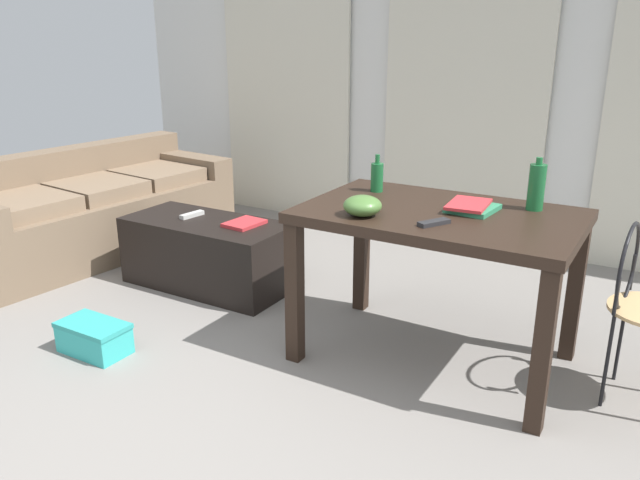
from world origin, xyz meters
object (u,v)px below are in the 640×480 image
object	(u,v)px
coffee_table	(208,253)
book_stack	(471,207)
couch	(92,211)
shoebox	(94,337)
bottle_near	(536,187)
craft_table	(439,233)
bottle_far	(377,177)
bowl	(362,206)
magazine	(244,223)
tv_remote_primary	(192,215)
tv_remote_on_table	(434,223)

from	to	relation	value
coffee_table	book_stack	distance (m)	1.78
couch	shoebox	distance (m)	1.67
bottle_near	craft_table	bearing A→B (deg)	-146.35
couch	craft_table	distance (m)	2.78
craft_table	bottle_far	world-z (taller)	bottle_far
bowl	bottle_near	bearing A→B (deg)	37.58
bottle_near	magazine	distance (m)	1.72
tv_remote_primary	magazine	world-z (taller)	tv_remote_primary
tv_remote_primary	magazine	bearing A→B (deg)	12.14
couch	coffee_table	world-z (taller)	couch
tv_remote_on_table	shoebox	size ratio (longest dim) A/B	0.42
coffee_table	magazine	world-z (taller)	magazine
craft_table	tv_remote_on_table	size ratio (longest dim) A/B	8.33
couch	magazine	bearing A→B (deg)	-2.13
book_stack	tv_remote_primary	xyz separation A→B (m)	(-1.82, 0.12, -0.34)
craft_table	tv_remote_primary	bearing A→B (deg)	173.50
bottle_far	tv_remote_on_table	distance (m)	0.62
craft_table	bottle_near	distance (m)	0.49
bottle_near	tv_remote_on_table	bearing A→B (deg)	-124.07
craft_table	book_stack	bearing A→B (deg)	32.72
couch	tv_remote_primary	size ratio (longest dim) A/B	12.42
book_stack	magazine	xyz separation A→B (m)	(-1.42, 0.14, -0.34)
craft_table	tv_remote_on_table	xyz separation A→B (m)	(0.05, -0.22, 0.12)
bottle_near	magazine	bearing A→B (deg)	-179.18
bottle_near	book_stack	bearing A→B (deg)	-145.90
tv_remote_on_table	shoebox	distance (m)	1.78
bowl	craft_table	bearing A→B (deg)	42.24
book_stack	shoebox	bearing A→B (deg)	-151.05
bottle_near	bowl	bearing A→B (deg)	-142.42
craft_table	bowl	world-z (taller)	bowl
craft_table	shoebox	bearing A→B (deg)	-151.37
magazine	shoebox	xyz separation A→B (m)	(-0.18, -1.03, -0.36)
coffee_table	craft_table	bearing A→B (deg)	-6.20
couch	bottle_far	distance (m)	2.39
coffee_table	bottle_far	bearing A→B (deg)	0.84
coffee_table	magazine	distance (m)	0.35
bottle_near	book_stack	size ratio (longest dim) A/B	0.93
craft_table	bottle_far	bearing A→B (deg)	155.72
tv_remote_on_table	bottle_near	bearing A→B (deg)	85.10
tv_remote_on_table	tv_remote_primary	size ratio (longest dim) A/B	0.89
couch	coffee_table	bearing A→B (deg)	-5.01
bottle_far	shoebox	distance (m)	1.64
coffee_table	bottle_far	distance (m)	1.31
coffee_table	craft_table	world-z (taller)	craft_table
couch	book_stack	xyz separation A→B (m)	(2.86, -0.20, 0.48)
tv_remote_on_table	magazine	xyz separation A→B (m)	(-1.36, 0.44, -0.33)
bowl	book_stack	distance (m)	0.51
tv_remote_on_table	magazine	size ratio (longest dim) A/B	0.65
craft_table	book_stack	world-z (taller)	book_stack
bowl	magazine	world-z (taller)	bowl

